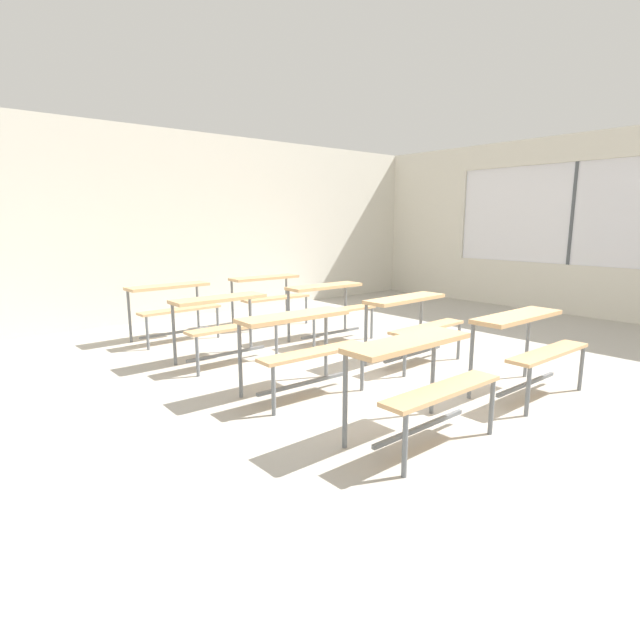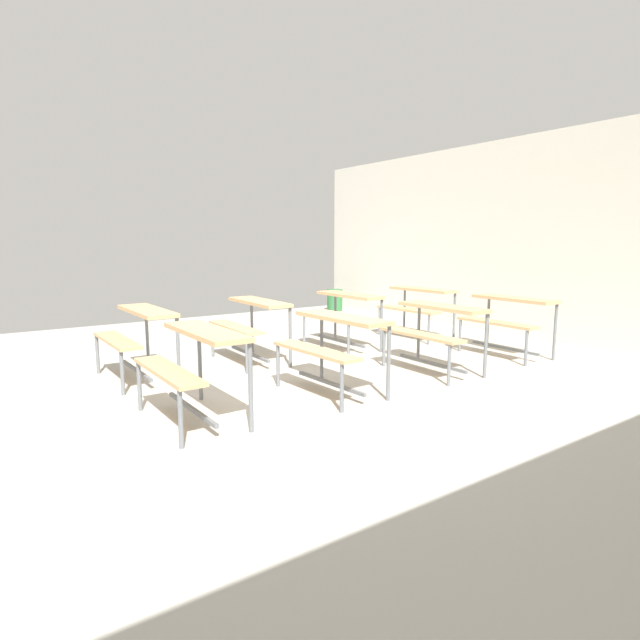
{
  "view_description": "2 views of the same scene",
  "coord_description": "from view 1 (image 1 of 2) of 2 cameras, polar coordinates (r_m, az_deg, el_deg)",
  "views": [
    {
      "loc": [
        -3.8,
        -3.3,
        1.6
      ],
      "look_at": [
        -0.22,
        0.93,
        0.49
      ],
      "focal_mm": 28.0,
      "sensor_mm": 36.0,
      "label": 1
    },
    {
      "loc": [
        4.43,
        -2.64,
        1.44
      ],
      "look_at": [
        -0.96,
        1.18,
        0.44
      ],
      "focal_mm": 29.05,
      "sensor_mm": 36.0,
      "label": 2
    }
  ],
  "objects": [
    {
      "name": "desk_bench_r2c0",
      "position": [
        5.74,
        -10.89,
        0.74
      ],
      "size": [
        1.1,
        0.59,
        0.74
      ],
      "rotation": [
        0.0,
        0.0,
        0.0
      ],
      "color": "tan",
      "rests_on": "ground"
    },
    {
      "name": "desk_bench_r0c0",
      "position": [
        3.68,
        11.31,
        -5.22
      ],
      "size": [
        1.1,
        0.59,
        0.74
      ],
      "rotation": [
        0.0,
        0.0,
        0.0
      ],
      "color": "tan",
      "rests_on": "ground"
    },
    {
      "name": "desk_bench_r0c1",
      "position": [
        4.96,
        22.62,
        -1.59
      ],
      "size": [
        1.1,
        0.6,
        0.74
      ],
      "rotation": [
        0.0,
        0.0,
        -0.01
      ],
      "color": "tan",
      "rests_on": "ground"
    },
    {
      "name": "desk_bench_r3c1",
      "position": [
        7.75,
        -5.9,
        3.61
      ],
      "size": [
        1.12,
        0.63,
        0.74
      ],
      "rotation": [
        0.0,
        0.0,
        -0.04
      ],
      "color": "tan",
      "rests_on": "ground"
    },
    {
      "name": "desk_bench_r1c0",
      "position": [
        4.59,
        -2.22,
        -1.69
      ],
      "size": [
        1.12,
        0.63,
        0.74
      ],
      "rotation": [
        0.0,
        0.0,
        -0.04
      ],
      "color": "tan",
      "rests_on": "ground"
    },
    {
      "name": "wall_right",
      "position": [
        9.35,
        30.38,
        8.89
      ],
      "size": [
        0.12,
        9.0,
        3.0
      ],
      "color": "silver",
      "rests_on": "ground"
    },
    {
      "name": "desk_bench_r3c0",
      "position": [
        6.99,
        -16.51,
        2.36
      ],
      "size": [
        1.12,
        0.62,
        0.74
      ],
      "rotation": [
        0.0,
        0.0,
        0.03
      ],
      "color": "tan",
      "rests_on": "ground"
    },
    {
      "name": "desk_bench_r2c1",
      "position": [
        6.68,
        1.11,
        2.43
      ],
      "size": [
        1.12,
        0.62,
        0.74
      ],
      "rotation": [
        0.0,
        0.0,
        -0.03
      ],
      "color": "tan",
      "rests_on": "ground"
    },
    {
      "name": "wall_back",
      "position": [
        8.68,
        -14.49,
        10.34
      ],
      "size": [
        10.0,
        0.12,
        3.0
      ],
      "primitive_type": "cube",
      "color": "silver",
      "rests_on": "ground"
    },
    {
      "name": "desk_bench_r1c1",
      "position": [
        5.72,
        10.53,
        0.72
      ],
      "size": [
        1.12,
        0.63,
        0.74
      ],
      "rotation": [
        0.0,
        0.0,
        0.03
      ],
      "color": "tan",
      "rests_on": "ground"
    },
    {
      "name": "ground",
      "position": [
        5.29,
        8.44,
        -6.67
      ],
      "size": [
        10.0,
        9.0,
        0.05
      ],
      "primitive_type": "cube",
      "color": "#ADA89E"
    }
  ]
}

